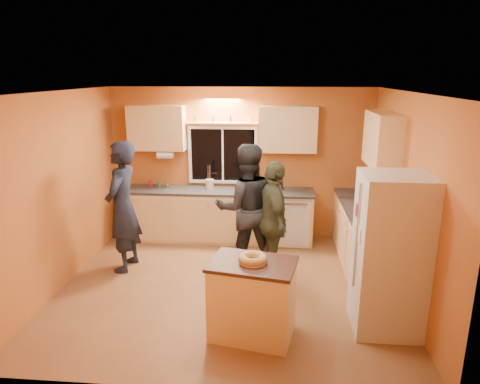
# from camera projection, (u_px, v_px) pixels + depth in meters

# --- Properties ---
(ground) EXTENTS (4.50, 4.50, 0.00)m
(ground) POSITION_uv_depth(u_px,v_px,m) (228.00, 286.00, 5.86)
(ground) COLOR brown
(ground) RESTS_ON ground
(room_shell) EXTENTS (4.54, 4.04, 2.61)m
(room_shell) POSITION_uv_depth(u_px,v_px,m) (239.00, 165.00, 5.81)
(room_shell) COLOR #BA712F
(room_shell) RESTS_ON ground
(back_counter) EXTENTS (4.23, 0.62, 0.90)m
(back_counter) POSITION_uv_depth(u_px,v_px,m) (240.00, 215.00, 7.37)
(back_counter) COLOR #E4B877
(back_counter) RESTS_ON ground
(right_counter) EXTENTS (0.62, 1.84, 0.90)m
(right_counter) POSITION_uv_depth(u_px,v_px,m) (368.00, 246.00, 6.06)
(right_counter) COLOR #E4B877
(right_counter) RESTS_ON ground
(refrigerator) EXTENTS (0.72, 0.70, 1.80)m
(refrigerator) POSITION_uv_depth(u_px,v_px,m) (390.00, 254.00, 4.70)
(refrigerator) COLOR silver
(refrigerator) RESTS_ON ground
(island) EXTENTS (1.01, 0.78, 0.88)m
(island) POSITION_uv_depth(u_px,v_px,m) (252.00, 299.00, 4.66)
(island) COLOR #E4B877
(island) RESTS_ON ground
(bundt_pastry) EXTENTS (0.31, 0.31, 0.09)m
(bundt_pastry) POSITION_uv_depth(u_px,v_px,m) (253.00, 258.00, 4.53)
(bundt_pastry) COLOR tan
(bundt_pastry) RESTS_ON island
(person_left) EXTENTS (0.50, 0.72, 1.91)m
(person_left) POSITION_uv_depth(u_px,v_px,m) (123.00, 207.00, 6.16)
(person_left) COLOR black
(person_left) RESTS_ON ground
(person_center) EXTENTS (1.05, 0.90, 1.87)m
(person_center) POSITION_uv_depth(u_px,v_px,m) (246.00, 208.00, 6.18)
(person_center) COLOR black
(person_center) RESTS_ON ground
(person_right) EXTENTS (0.64, 1.06, 1.70)m
(person_right) POSITION_uv_depth(u_px,v_px,m) (274.00, 222.00, 5.88)
(person_right) COLOR #2E321F
(person_right) RESTS_ON ground
(mixing_bowl) EXTENTS (0.35, 0.35, 0.08)m
(mixing_bowl) POSITION_uv_depth(u_px,v_px,m) (268.00, 189.00, 7.18)
(mixing_bowl) COLOR black
(mixing_bowl) RESTS_ON back_counter
(utensil_crock) EXTENTS (0.14, 0.14, 0.17)m
(utensil_crock) POSITION_uv_depth(u_px,v_px,m) (210.00, 184.00, 7.30)
(utensil_crock) COLOR beige
(utensil_crock) RESTS_ON back_counter
(potted_plant) EXTENTS (0.31, 0.27, 0.32)m
(potted_plant) POSITION_uv_depth(u_px,v_px,m) (382.00, 215.00, 5.50)
(potted_plant) COLOR gray
(potted_plant) RESTS_ON right_counter
(red_box) EXTENTS (0.19, 0.17, 0.07)m
(red_box) POSITION_uv_depth(u_px,v_px,m) (368.00, 204.00, 6.37)
(red_box) COLOR maroon
(red_box) RESTS_ON right_counter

